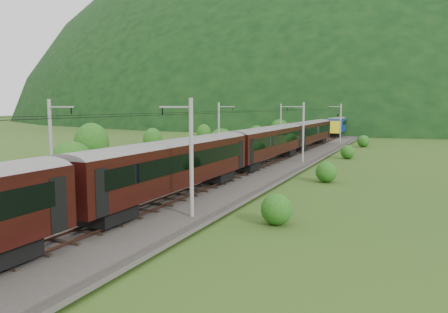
% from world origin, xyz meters
% --- Properties ---
extents(ground, '(600.00, 600.00, 0.00)m').
position_xyz_m(ground, '(0.00, 0.00, 0.00)').
color(ground, '#2B4816').
rests_on(ground, ground).
extents(railbed, '(14.00, 220.00, 0.30)m').
position_xyz_m(railbed, '(0.00, 10.00, 0.15)').
color(railbed, '#38332D').
rests_on(railbed, ground).
extents(track_left, '(2.40, 220.00, 0.27)m').
position_xyz_m(track_left, '(-2.40, 10.00, 0.37)').
color(track_left, brown).
rests_on(track_left, railbed).
extents(track_right, '(2.40, 220.00, 0.27)m').
position_xyz_m(track_right, '(2.40, 10.00, 0.37)').
color(track_right, brown).
rests_on(track_right, railbed).
extents(catenary_left, '(2.54, 192.28, 8.00)m').
position_xyz_m(catenary_left, '(-6.12, 32.00, 4.50)').
color(catenary_left, gray).
rests_on(catenary_left, railbed).
extents(catenary_right, '(2.54, 192.28, 8.00)m').
position_xyz_m(catenary_right, '(6.12, 32.00, 4.50)').
color(catenary_right, gray).
rests_on(catenary_right, railbed).
extents(overhead_wires, '(4.83, 198.00, 0.03)m').
position_xyz_m(overhead_wires, '(0.00, 10.00, 7.10)').
color(overhead_wires, black).
rests_on(overhead_wires, ground).
extents(mountain_main, '(504.00, 360.00, 244.00)m').
position_xyz_m(mountain_main, '(0.00, 260.00, 0.00)').
color(mountain_main, black).
rests_on(mountain_main, ground).
extents(mountain_ridge, '(336.00, 280.00, 132.00)m').
position_xyz_m(mountain_ridge, '(-120.00, 300.00, 0.00)').
color(mountain_ridge, black).
rests_on(mountain_ridge, ground).
extents(train, '(3.21, 154.04, 5.60)m').
position_xyz_m(train, '(2.40, 16.20, 3.77)').
color(train, black).
rests_on(train, ground).
extents(hazard_post_near, '(0.14, 0.14, 1.30)m').
position_xyz_m(hazard_post_near, '(-0.20, 62.34, 0.95)').
color(hazard_post_near, red).
rests_on(hazard_post_near, railbed).
extents(hazard_post_far, '(0.18, 0.18, 1.71)m').
position_xyz_m(hazard_post_far, '(0.17, 66.58, 1.15)').
color(hazard_post_far, red).
rests_on(hazard_post_far, railbed).
extents(signal, '(0.26, 0.26, 2.32)m').
position_xyz_m(signal, '(-3.67, 53.35, 1.66)').
color(signal, black).
rests_on(signal, railbed).
extents(vegetation_left, '(13.59, 141.75, 5.83)m').
position_xyz_m(vegetation_left, '(-13.60, 25.18, 2.30)').
color(vegetation_left, '#1C4D14').
rests_on(vegetation_left, ground).
extents(vegetation_right, '(4.47, 101.56, 3.01)m').
position_xyz_m(vegetation_right, '(11.68, 3.44, 1.20)').
color(vegetation_right, '#1C4D14').
rests_on(vegetation_right, ground).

